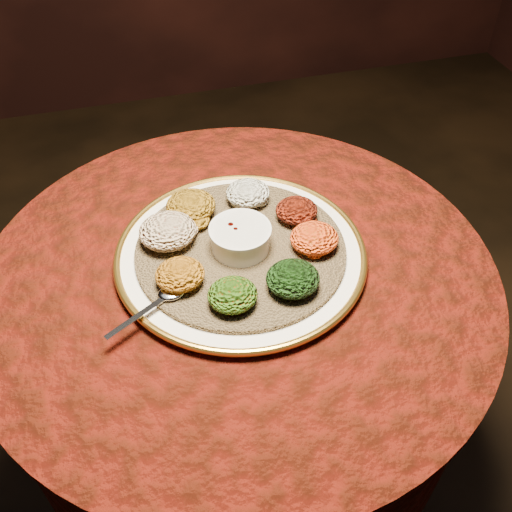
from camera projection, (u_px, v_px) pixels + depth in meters
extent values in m
plane|color=black|center=(244.00, 453.00, 1.57)|extent=(4.00, 4.00, 0.00)
cylinder|color=black|center=(244.00, 449.00, 1.56)|extent=(0.44, 0.44, 0.04)
cylinder|color=black|center=(242.00, 385.00, 1.33)|extent=(0.12, 0.12, 0.68)
cylinder|color=black|center=(238.00, 280.00, 1.08)|extent=(0.80, 0.80, 0.04)
cylinder|color=#400B05|center=(240.00, 328.00, 1.18)|extent=(0.93, 0.93, 0.34)
cylinder|color=#400B05|center=(238.00, 270.00, 1.06)|extent=(0.96, 0.96, 0.01)
cylinder|color=white|center=(241.00, 255.00, 1.07)|extent=(0.50, 0.50, 0.02)
torus|color=#BA882E|center=(241.00, 252.00, 1.06)|extent=(0.47, 0.47, 0.01)
cylinder|color=olive|center=(241.00, 249.00, 1.06)|extent=(0.51, 0.51, 0.01)
cylinder|color=silver|center=(240.00, 238.00, 1.04)|extent=(0.11, 0.11, 0.05)
cylinder|color=silver|center=(240.00, 230.00, 1.02)|extent=(0.11, 0.11, 0.01)
cylinder|color=#4E0A03|center=(240.00, 232.00, 1.03)|extent=(0.09, 0.09, 0.01)
ellipsoid|color=silver|center=(171.00, 293.00, 0.96)|extent=(0.05, 0.03, 0.01)
cube|color=silver|center=(138.00, 316.00, 0.93)|extent=(0.12, 0.07, 0.00)
ellipsoid|color=silver|center=(248.00, 193.00, 1.13)|extent=(0.09, 0.08, 0.04)
ellipsoid|color=black|center=(297.00, 210.00, 1.10)|extent=(0.08, 0.08, 0.04)
ellipsoid|color=#AE640E|center=(314.00, 238.00, 1.04)|extent=(0.09, 0.09, 0.04)
ellipsoid|color=black|center=(293.00, 279.00, 0.97)|extent=(0.09, 0.09, 0.04)
ellipsoid|color=#953109|center=(233.00, 295.00, 0.94)|extent=(0.08, 0.08, 0.04)
ellipsoid|color=#AE610F|center=(180.00, 275.00, 0.98)|extent=(0.09, 0.08, 0.04)
ellipsoid|color=maroon|center=(168.00, 231.00, 1.05)|extent=(0.11, 0.10, 0.05)
ellipsoid|color=#9A6712|center=(191.00, 206.00, 1.10)|extent=(0.10, 0.09, 0.05)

